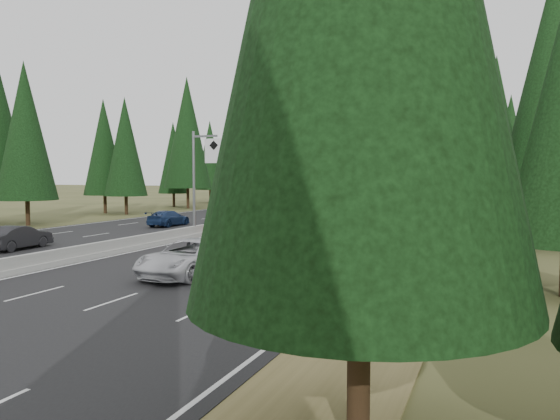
# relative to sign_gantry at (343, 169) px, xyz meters

# --- Properties ---
(road) EXTENTS (32.00, 260.00, 0.08)m
(road) POSITION_rel_sign_gantry_xyz_m (-8.92, 45.12, -5.23)
(road) COLOR black
(road) RESTS_ON ground
(shoulder_right) EXTENTS (3.60, 260.00, 0.06)m
(shoulder_right) POSITION_rel_sign_gantry_xyz_m (8.88, 45.12, -5.24)
(shoulder_right) COLOR olive
(shoulder_right) RESTS_ON ground
(shoulder_left) EXTENTS (3.60, 260.00, 0.06)m
(shoulder_left) POSITION_rel_sign_gantry_xyz_m (-26.72, 45.12, -5.24)
(shoulder_left) COLOR #3D4520
(shoulder_left) RESTS_ON ground
(median_barrier) EXTENTS (0.70, 260.00, 0.85)m
(median_barrier) POSITION_rel_sign_gantry_xyz_m (-8.92, 45.12, -4.85)
(median_barrier) COLOR gray
(median_barrier) RESTS_ON road
(sign_gantry) EXTENTS (16.75, 0.98, 7.80)m
(sign_gantry) POSITION_rel_sign_gantry_xyz_m (0.00, 0.00, 0.00)
(sign_gantry) COLOR slate
(sign_gantry) RESTS_ON road
(hov_sign_pole) EXTENTS (2.80, 0.50, 8.00)m
(hov_sign_pole) POSITION_rel_sign_gantry_xyz_m (-8.33, -9.92, -0.54)
(hov_sign_pole) COLOR slate
(hov_sign_pole) RESTS_ON road
(tree_row_right) EXTENTS (12.41, 243.76, 18.87)m
(tree_row_right) POSITION_rel_sign_gantry_xyz_m (12.78, 48.79, 4.40)
(tree_row_right) COLOR black
(tree_row_right) RESTS_ON ground
(tree_row_left) EXTENTS (12.01, 243.93, 18.90)m
(tree_row_left) POSITION_rel_sign_gantry_xyz_m (-30.89, 36.80, 3.95)
(tree_row_left) COLOR black
(tree_row_left) RESTS_ON ground
(silver_minivan) EXTENTS (3.40, 6.36, 1.70)m
(silver_minivan) POSITION_rel_sign_gantry_xyz_m (-0.92, -23.69, -4.34)
(silver_minivan) COLOR silver
(silver_minivan) RESTS_ON road
(red_pickup) EXTENTS (1.81, 5.06, 1.65)m
(red_pickup) POSITION_rel_sign_gantry_xyz_m (-7.42, -5.01, -4.28)
(red_pickup) COLOR black
(red_pickup) RESTS_ON road
(car_ahead_green) EXTENTS (1.66, 4.02, 1.36)m
(car_ahead_green) POSITION_rel_sign_gantry_xyz_m (0.73, 5.75, -4.51)
(car_ahead_green) COLOR #13532A
(car_ahead_green) RESTS_ON road
(car_ahead_dkred) EXTENTS (1.77, 4.90, 1.61)m
(car_ahead_dkred) POSITION_rel_sign_gantry_xyz_m (5.58, 15.78, -4.39)
(car_ahead_dkred) COLOR maroon
(car_ahead_dkred) RESTS_ON road
(car_ahead_dkgrey) EXTENTS (2.74, 5.73, 1.61)m
(car_ahead_dkgrey) POSITION_rel_sign_gantry_xyz_m (-0.57, 26.64, -4.38)
(car_ahead_dkgrey) COLOR black
(car_ahead_dkgrey) RESTS_ON road
(car_ahead_white) EXTENTS (2.36, 4.74, 1.29)m
(car_ahead_white) POSITION_rel_sign_gantry_xyz_m (-2.50, 72.85, -4.54)
(car_ahead_white) COLOR silver
(car_ahead_white) RESTS_ON road
(car_ahead_far) EXTENTS (1.72, 3.86, 1.29)m
(car_ahead_far) POSITION_rel_sign_gantry_xyz_m (-1.75, 88.62, -4.54)
(car_ahead_far) COLOR black
(car_ahead_far) RESTS_ON road
(car_onc_near) EXTENTS (1.99, 4.74, 1.52)m
(car_onc_near) POSITION_rel_sign_gantry_xyz_m (-15.86, -19.88, -4.43)
(car_onc_near) COLOR #232326
(car_onc_near) RESTS_ON road
(car_onc_blue) EXTENTS (2.03, 5.00, 1.45)m
(car_onc_blue) POSITION_rel_sign_gantry_xyz_m (-15.85, -2.80, -4.46)
(car_onc_blue) COLOR navy
(car_onc_blue) RESTS_ON road
(car_onc_white) EXTENTS (2.15, 4.59, 1.52)m
(car_onc_white) POSITION_rel_sign_gantry_xyz_m (-14.91, 30.85, -4.43)
(car_onc_white) COLOR silver
(car_onc_white) RESTS_ON road
(car_onc_far) EXTENTS (2.43, 4.80, 1.30)m
(car_onc_far) POSITION_rel_sign_gantry_xyz_m (-20.15, 74.63, -4.54)
(car_onc_far) COLOR black
(car_onc_far) RESTS_ON road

